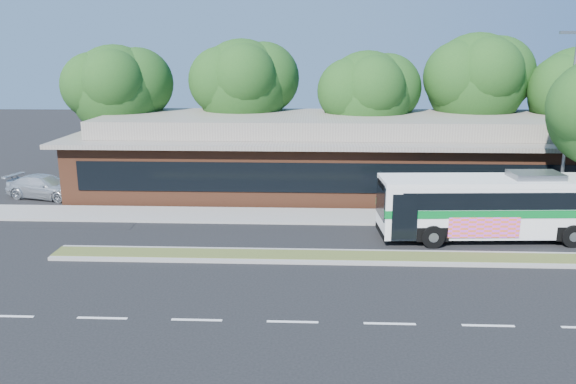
# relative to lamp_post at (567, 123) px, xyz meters

# --- Properties ---
(ground) EXTENTS (120.00, 120.00, 0.00)m
(ground) POSITION_rel_lamp_post_xyz_m (-9.56, -6.00, -4.90)
(ground) COLOR black
(ground) RESTS_ON ground
(median_strip) EXTENTS (26.00, 1.10, 0.15)m
(median_strip) POSITION_rel_lamp_post_xyz_m (-9.56, -5.40, -4.83)
(median_strip) COLOR #3E4A1F
(median_strip) RESTS_ON ground
(sidewalk) EXTENTS (44.00, 2.60, 0.12)m
(sidewalk) POSITION_rel_lamp_post_xyz_m (-9.56, 0.40, -4.84)
(sidewalk) COLOR gray
(sidewalk) RESTS_ON ground
(parking_lot) EXTENTS (14.00, 12.00, 0.01)m
(parking_lot) POSITION_rel_lamp_post_xyz_m (-27.56, 4.00, -4.90)
(parking_lot) COLOR black
(parking_lot) RESTS_ON ground
(plaza_building) EXTENTS (33.20, 11.20, 4.45)m
(plaza_building) POSITION_rel_lamp_post_xyz_m (-9.56, 6.99, -2.77)
(plaza_building) COLOR brown
(plaza_building) RESTS_ON ground
(lamp_post) EXTENTS (0.93, 0.18, 9.07)m
(lamp_post) POSITION_rel_lamp_post_xyz_m (0.00, 0.00, 0.00)
(lamp_post) COLOR slate
(lamp_post) RESTS_ON ground
(tree_bg_a) EXTENTS (6.47, 5.80, 8.63)m
(tree_bg_a) POSITION_rel_lamp_post_xyz_m (-24.15, 9.14, 0.97)
(tree_bg_a) COLOR black
(tree_bg_a) RESTS_ON ground
(tree_bg_b) EXTENTS (6.69, 6.00, 9.00)m
(tree_bg_b) POSITION_rel_lamp_post_xyz_m (-16.13, 10.14, 1.24)
(tree_bg_b) COLOR black
(tree_bg_b) RESTS_ON ground
(tree_bg_c) EXTENTS (6.24, 5.60, 8.26)m
(tree_bg_c) POSITION_rel_lamp_post_xyz_m (-8.16, 9.13, 0.69)
(tree_bg_c) COLOR black
(tree_bg_c) RESTS_ON ground
(tree_bg_d) EXTENTS (6.91, 6.20, 9.37)m
(tree_bg_d) POSITION_rel_lamp_post_xyz_m (-1.12, 10.15, 1.52)
(tree_bg_d) COLOR black
(tree_bg_d) RESTS_ON ground
(transit_bus) EXTENTS (10.95, 2.97, 3.04)m
(transit_bus) POSITION_rel_lamp_post_xyz_m (-3.51, -2.61, -3.21)
(transit_bus) COLOR white
(transit_bus) RESTS_ON ground
(sedan) EXTENTS (4.86, 2.87, 1.32)m
(sedan) POSITION_rel_lamp_post_xyz_m (-27.22, 3.65, -4.24)
(sedan) COLOR silver
(sedan) RESTS_ON ground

